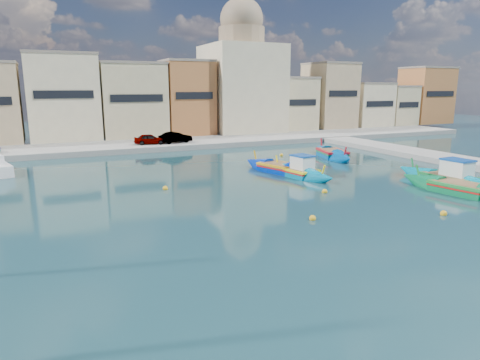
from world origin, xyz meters
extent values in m
plane|color=#112F34|center=(0.00, 0.00, 0.00)|extent=(160.00, 160.00, 0.00)
cube|color=gray|center=(0.00, 32.00, 0.30)|extent=(80.00, 8.00, 0.60)
cube|color=beige|center=(-13.86, 39.12, 5.55)|extent=(7.88, 6.24, 9.89)
cube|color=gray|center=(-13.86, 39.12, 10.64)|extent=(8.04, 6.37, 0.30)
cube|color=black|center=(-13.86, 35.95, 6.04)|extent=(6.30, 0.10, 0.90)
cube|color=beige|center=(-5.74, 39.72, 5.09)|extent=(7.88, 7.44, 8.99)
cube|color=gray|center=(-5.74, 39.72, 9.74)|extent=(8.04, 7.59, 0.30)
cube|color=black|center=(-5.74, 35.95, 5.54)|extent=(6.30, 0.10, 0.90)
cube|color=#C1743C|center=(1.54, 39.07, 5.31)|extent=(6.17, 6.13, 9.43)
cube|color=gray|center=(1.54, 39.07, 10.18)|extent=(6.29, 6.26, 0.30)
cube|color=black|center=(1.54, 35.95, 5.78)|extent=(4.93, 0.10, 0.90)
cube|color=tan|center=(9.05, 39.85, 3.63)|extent=(7.31, 7.69, 6.05)
cube|color=gray|center=(9.05, 39.85, 6.80)|extent=(7.46, 7.85, 0.30)
cube|color=black|center=(9.05, 35.95, 3.93)|extent=(5.85, 0.10, 0.90)
cube|color=beige|center=(17.02, 39.65, 4.31)|extent=(7.54, 7.30, 7.41)
cube|color=gray|center=(17.02, 39.65, 8.16)|extent=(7.69, 7.45, 0.30)
cube|color=black|center=(17.02, 35.95, 4.68)|extent=(6.03, 0.10, 0.90)
cube|color=tan|center=(24.93, 39.49, 5.42)|extent=(6.36, 6.97, 9.63)
cube|color=gray|center=(24.93, 39.49, 10.38)|extent=(6.48, 7.11, 0.30)
cube|color=black|center=(24.93, 35.95, 5.90)|extent=(5.09, 0.10, 0.90)
cube|color=beige|center=(32.15, 39.35, 3.93)|extent=(6.63, 6.70, 6.65)
cube|color=gray|center=(32.15, 39.35, 7.40)|extent=(6.76, 6.83, 0.30)
cube|color=black|center=(32.15, 35.95, 4.26)|extent=(5.30, 0.10, 0.90)
cube|color=beige|center=(38.26, 39.75, 3.70)|extent=(5.08, 7.51, 6.20)
cube|color=gray|center=(38.26, 39.75, 6.95)|extent=(5.18, 7.66, 0.30)
cube|color=black|center=(38.26, 35.95, 4.01)|extent=(4.06, 0.10, 0.90)
cube|color=#C1743C|center=(45.15, 39.00, 5.27)|extent=(7.79, 6.00, 9.33)
cube|color=gray|center=(45.15, 39.00, 10.08)|extent=(7.95, 6.12, 0.30)
cube|color=black|center=(45.15, 35.95, 5.73)|extent=(6.23, 0.10, 0.90)
cube|color=beige|center=(10.00, 40.00, 6.60)|extent=(10.00, 10.00, 12.00)
cylinder|color=#9E8466|center=(10.00, 40.00, 13.80)|extent=(6.40, 6.40, 2.40)
sphere|color=#9E8466|center=(10.00, 40.00, 15.99)|extent=(6.00, 6.00, 6.00)
imported|color=#4C1919|center=(-5.65, 30.50, 1.19)|extent=(3.59, 1.78, 1.17)
imported|color=#4C1919|center=(-2.70, 30.50, 1.23)|extent=(4.02, 2.20, 1.26)
cube|color=#0084A3|center=(10.00, 4.24, 0.20)|extent=(2.22, 3.70, 1.00)
cone|color=#0084A3|center=(9.82, 7.20, 0.25)|extent=(2.20, 3.40, 2.57)
cube|color=#187A38|center=(10.00, 4.24, 0.62)|extent=(2.31, 3.90, 0.18)
cube|color=red|center=(10.00, 4.24, 0.44)|extent=(2.32, 3.77, 0.10)
cube|color=olive|center=(10.00, 4.24, 0.70)|extent=(1.90, 3.35, 0.06)
cylinder|color=#187A38|center=(9.80, 7.49, 0.90)|extent=(0.17, 0.48, 1.09)
cube|color=white|center=(10.03, 3.72, 1.25)|extent=(1.51, 1.91, 1.10)
cube|color=#0F47A5|center=(10.03, 3.72, 1.86)|extent=(1.60, 2.04, 0.12)
cube|color=#0077A0|center=(1.60, 11.13, 0.18)|extent=(2.29, 3.19, 0.92)
cone|color=#0077A0|center=(1.20, 13.51, 0.23)|extent=(2.26, 2.99, 2.29)
cone|color=#0077A0|center=(2.00, 8.74, 0.23)|extent=(2.26, 2.99, 2.29)
cube|color=yellow|center=(1.60, 11.13, 0.57)|extent=(2.39, 3.36, 0.17)
cube|color=red|center=(1.60, 11.13, 0.40)|extent=(2.39, 3.26, 0.09)
cube|color=olive|center=(1.60, 11.13, 0.64)|extent=(1.98, 2.88, 0.06)
cylinder|color=yellow|center=(1.16, 13.75, 0.83)|extent=(0.20, 0.45, 1.00)
cylinder|color=yellow|center=(2.04, 8.50, 0.83)|extent=(0.20, 0.45, 1.00)
cube|color=white|center=(1.67, 10.71, 1.15)|extent=(1.51, 1.68, 1.01)
cube|color=#0F47A5|center=(1.67, 10.71, 1.71)|extent=(1.60, 1.80, 0.11)
cube|color=#0055A3|center=(9.65, 17.66, 0.21)|extent=(2.96, 3.92, 1.06)
cone|color=#0055A3|center=(10.42, 20.45, 0.26)|extent=(2.89, 3.67, 2.66)
cone|color=#0055A3|center=(8.89, 14.88, 0.26)|extent=(2.89, 3.67, 2.66)
cube|color=red|center=(9.65, 17.66, 0.66)|extent=(3.09, 4.13, 0.19)
cube|color=#197F33|center=(9.65, 17.66, 0.47)|extent=(3.08, 4.01, 0.11)
cube|color=olive|center=(9.65, 17.66, 0.74)|extent=(2.57, 3.53, 0.06)
cylinder|color=red|center=(10.49, 20.72, 0.95)|extent=(0.27, 0.52, 1.15)
cylinder|color=red|center=(8.82, 14.61, 0.95)|extent=(0.27, 0.52, 1.15)
cube|color=#0028AD|center=(1.11, 13.31, 0.20)|extent=(2.88, 3.57, 1.02)
cone|color=#0028AD|center=(0.34, 15.76, 0.26)|extent=(2.83, 3.39, 2.53)
cone|color=#0028AD|center=(1.88, 10.87, 0.26)|extent=(2.83, 3.39, 2.53)
cube|color=gold|center=(1.11, 13.31, 0.63)|extent=(3.01, 3.76, 0.18)
cube|color=red|center=(1.11, 13.31, 0.45)|extent=(3.00, 3.65, 0.10)
cube|color=olive|center=(1.11, 13.31, 0.72)|extent=(2.51, 3.21, 0.06)
cylinder|color=gold|center=(0.27, 16.00, 0.92)|extent=(0.28, 0.51, 1.12)
cylinder|color=gold|center=(1.96, 10.63, 0.92)|extent=(0.28, 0.51, 1.12)
cube|color=#0A7341|center=(8.37, 2.01, 0.20)|extent=(2.58, 3.75, 1.01)
cone|color=#0A7341|center=(7.88, 4.83, 0.25)|extent=(2.54, 3.49, 2.57)
cube|color=#1B8A35|center=(8.37, 2.01, 0.63)|extent=(2.70, 3.95, 0.18)
cube|color=red|center=(8.37, 2.01, 0.45)|extent=(2.69, 3.83, 0.10)
cube|color=olive|center=(8.37, 2.01, 0.71)|extent=(2.23, 3.39, 0.06)
cylinder|color=#1B8A35|center=(7.83, 5.11, 0.91)|extent=(0.22, 0.50, 1.10)
sphere|color=yellow|center=(-3.73, 1.24, 0.08)|extent=(0.36, 0.36, 0.36)
sphere|color=yellow|center=(0.35, 5.88, 0.08)|extent=(0.36, 0.36, 0.36)
sphere|color=yellow|center=(5.48, 20.51, 0.08)|extent=(0.36, 0.36, 0.36)
sphere|color=yellow|center=(-9.06, 11.17, 0.08)|extent=(0.36, 0.36, 0.36)
sphere|color=yellow|center=(3.31, -1.03, 0.08)|extent=(0.36, 0.36, 0.36)
camera|label=1|loc=(-16.23, -16.86, 6.90)|focal=32.00mm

